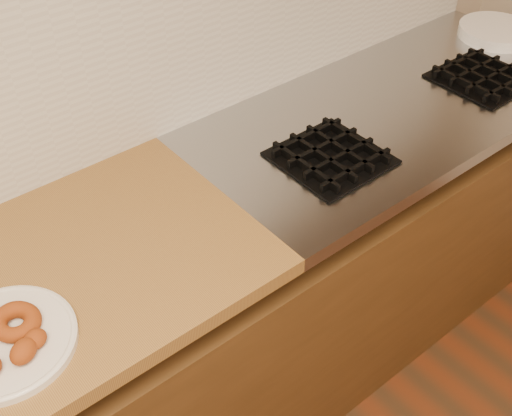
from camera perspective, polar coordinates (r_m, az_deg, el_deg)
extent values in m
cube|color=#9EA0A5|center=(1.96, 12.34, 8.76)|extent=(1.30, 0.62, 0.04)
cube|color=black|center=(1.68, 6.63, 4.46)|extent=(0.26, 0.26, 0.01)
cube|color=black|center=(1.62, 4.39, 3.71)|extent=(0.01, 0.24, 0.02)
cube|color=black|center=(1.62, 8.88, 3.40)|extent=(0.24, 0.01, 0.02)
cube|color=black|center=(1.65, 5.93, 4.50)|extent=(0.01, 0.24, 0.02)
cube|color=black|center=(1.66, 7.39, 4.40)|extent=(0.24, 0.01, 0.02)
cube|color=black|center=(1.69, 7.40, 5.25)|extent=(0.01, 0.24, 0.02)
cube|color=black|center=(1.69, 5.96, 5.35)|extent=(0.24, 0.01, 0.02)
cube|color=black|center=(1.73, 8.81, 5.96)|extent=(0.01, 0.24, 0.02)
cube|color=black|center=(1.72, 4.57, 6.26)|extent=(0.24, 0.01, 0.02)
cube|color=black|center=(2.13, 19.45, 10.80)|extent=(0.26, 0.26, 0.01)
cube|color=black|center=(2.06, 18.08, 10.47)|extent=(0.01, 0.24, 0.02)
cube|color=black|center=(2.09, 21.52, 10.08)|extent=(0.24, 0.01, 0.02)
cube|color=black|center=(2.10, 19.06, 10.93)|extent=(0.01, 0.24, 0.02)
cube|color=black|center=(2.11, 20.19, 10.80)|extent=(0.24, 0.01, 0.02)
cube|color=black|center=(2.15, 20.00, 11.36)|extent=(0.01, 0.24, 0.02)
cube|color=black|center=(2.14, 18.89, 11.50)|extent=(0.24, 0.01, 0.02)
cube|color=black|center=(2.20, 20.91, 11.78)|extent=(0.01, 0.24, 0.02)
cube|color=black|center=(2.17, 17.61, 12.17)|extent=(0.24, 0.01, 0.02)
cylinder|color=beige|center=(1.33, -21.51, -11.07)|extent=(0.28, 0.28, 0.02)
torus|color=#803007|center=(1.32, -20.59, -9.47)|extent=(0.14, 0.14, 0.04)
ellipsoid|color=#803007|center=(1.26, -19.97, -11.89)|extent=(0.07, 0.07, 0.04)
ellipsoid|color=#803007|center=(1.28, -19.05, -10.96)|extent=(0.06, 0.06, 0.03)
cylinder|color=white|center=(2.41, 20.47, 14.21)|extent=(0.25, 0.25, 0.01)
cylinder|color=white|center=(2.41, 20.54, 14.47)|extent=(0.25, 0.25, 0.01)
cylinder|color=white|center=(2.40, 20.61, 14.74)|extent=(0.25, 0.25, 0.01)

